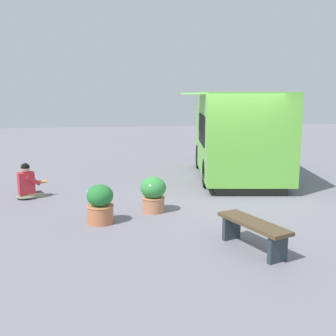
# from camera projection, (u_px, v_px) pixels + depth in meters

# --- Properties ---
(ground_plane) EXTENTS (40.00, 40.00, 0.00)m
(ground_plane) POSITION_uv_depth(u_px,v_px,m) (225.00, 194.00, 10.31)
(ground_plane) COLOR slate
(food_truck) EXTENTS (3.39, 5.03, 2.52)m
(food_truck) POSITION_uv_depth(u_px,v_px,m) (238.00, 138.00, 11.97)
(food_truck) COLOR #68BC41
(food_truck) RESTS_ON ground_plane
(person_customer) EXTENTS (0.79, 0.62, 0.86)m
(person_customer) POSITION_uv_depth(u_px,v_px,m) (28.00, 184.00, 9.85)
(person_customer) COLOR #6C6E59
(person_customer) RESTS_ON ground_plane
(planter_flowering_near) EXTENTS (0.53, 0.53, 0.77)m
(planter_flowering_near) POSITION_uv_depth(u_px,v_px,m) (100.00, 204.00, 7.97)
(planter_flowering_near) COLOR #B76A44
(planter_flowering_near) RESTS_ON ground_plane
(planter_flowering_side) EXTENTS (0.55, 0.55, 0.76)m
(planter_flowering_side) POSITION_uv_depth(u_px,v_px,m) (153.00, 194.00, 8.72)
(planter_flowering_side) COLOR #BA774F
(planter_flowering_side) RESTS_ON ground_plane
(plaza_bench) EXTENTS (0.86, 1.46, 0.48)m
(plaza_bench) POSITION_uv_depth(u_px,v_px,m) (253.00, 229.00, 6.63)
(plaza_bench) COLOR #4E3E28
(plaza_bench) RESTS_ON ground_plane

